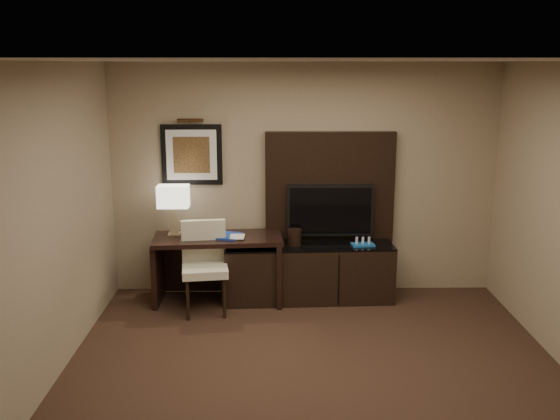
{
  "coord_description": "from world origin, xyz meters",
  "views": [
    {
      "loc": [
        -0.37,
        -4.68,
        2.68
      ],
      "look_at": [
        -0.29,
        1.8,
        1.15
      ],
      "focal_mm": 40.0,
      "sensor_mm": 36.0,
      "label": 1
    }
  ],
  "objects_px": {
    "desk_phone": "(197,233)",
    "ice_bucket": "(294,237)",
    "minibar_tray": "(363,242)",
    "desk": "(219,269)",
    "table_lamp": "(174,208)",
    "tv": "(330,210)",
    "credenza": "(309,272)",
    "desk_chair": "(205,268)"
  },
  "relations": [
    {
      "from": "table_lamp",
      "to": "minibar_tray",
      "type": "height_order",
      "value": "table_lamp"
    },
    {
      "from": "desk_phone",
      "to": "ice_bucket",
      "type": "distance_m",
      "value": 1.1
    },
    {
      "from": "table_lamp",
      "to": "ice_bucket",
      "type": "distance_m",
      "value": 1.41
    },
    {
      "from": "tv",
      "to": "ice_bucket",
      "type": "relative_size",
      "value": 5.51
    },
    {
      "from": "table_lamp",
      "to": "ice_bucket",
      "type": "xyz_separation_m",
      "value": [
        1.37,
        -0.06,
        -0.33
      ]
    },
    {
      "from": "desk_chair",
      "to": "ice_bucket",
      "type": "xyz_separation_m",
      "value": [
        0.98,
        0.37,
        0.25
      ]
    },
    {
      "from": "desk_phone",
      "to": "minibar_tray",
      "type": "xyz_separation_m",
      "value": [
        1.87,
        0.02,
        -0.12
      ]
    },
    {
      "from": "credenza",
      "to": "table_lamp",
      "type": "height_order",
      "value": "table_lamp"
    },
    {
      "from": "desk",
      "to": "desk_chair",
      "type": "bearing_deg",
      "value": -113.79
    },
    {
      "from": "desk",
      "to": "credenza",
      "type": "distance_m",
      "value": 1.04
    },
    {
      "from": "desk_chair",
      "to": "table_lamp",
      "type": "xyz_separation_m",
      "value": [
        -0.38,
        0.43,
        0.58
      ]
    },
    {
      "from": "ice_bucket",
      "to": "desk_phone",
      "type": "bearing_deg",
      "value": -177.09
    },
    {
      "from": "tv",
      "to": "table_lamp",
      "type": "distance_m",
      "value": 1.79
    },
    {
      "from": "desk",
      "to": "ice_bucket",
      "type": "xyz_separation_m",
      "value": [
        0.87,
        0.04,
        0.37
      ]
    },
    {
      "from": "credenza",
      "to": "desk_chair",
      "type": "relative_size",
      "value": 1.9
    },
    {
      "from": "desk",
      "to": "desk_phone",
      "type": "relative_size",
      "value": 6.83
    },
    {
      "from": "desk_chair",
      "to": "minibar_tray",
      "type": "xyz_separation_m",
      "value": [
        1.76,
        0.33,
        0.2
      ]
    },
    {
      "from": "ice_bucket",
      "to": "minibar_tray",
      "type": "relative_size",
      "value": 0.71
    },
    {
      "from": "credenza",
      "to": "tv",
      "type": "relative_size",
      "value": 1.92
    },
    {
      "from": "table_lamp",
      "to": "desk",
      "type": "bearing_deg",
      "value": -10.77
    },
    {
      "from": "ice_bucket",
      "to": "minibar_tray",
      "type": "height_order",
      "value": "ice_bucket"
    },
    {
      "from": "tv",
      "to": "ice_bucket",
      "type": "height_order",
      "value": "tv"
    },
    {
      "from": "tv",
      "to": "table_lamp",
      "type": "relative_size",
      "value": 1.61
    },
    {
      "from": "desk",
      "to": "ice_bucket",
      "type": "distance_m",
      "value": 0.94
    },
    {
      "from": "desk_phone",
      "to": "ice_bucket",
      "type": "height_order",
      "value": "desk_phone"
    },
    {
      "from": "desk_phone",
      "to": "table_lamp",
      "type": "bearing_deg",
      "value": 162.46
    },
    {
      "from": "ice_bucket",
      "to": "minibar_tray",
      "type": "bearing_deg",
      "value": -2.84
    },
    {
      "from": "desk_chair",
      "to": "ice_bucket",
      "type": "relative_size",
      "value": 5.58
    },
    {
      "from": "ice_bucket",
      "to": "minibar_tray",
      "type": "distance_m",
      "value": 0.78
    },
    {
      "from": "credenza",
      "to": "table_lamp",
      "type": "xyz_separation_m",
      "value": [
        -1.54,
        0.05,
        0.75
      ]
    },
    {
      "from": "desk_phone",
      "to": "ice_bucket",
      "type": "relative_size",
      "value": 1.16
    },
    {
      "from": "desk",
      "to": "table_lamp",
      "type": "relative_size",
      "value": 2.32
    },
    {
      "from": "credenza",
      "to": "desk_chair",
      "type": "distance_m",
      "value": 1.23
    },
    {
      "from": "tv",
      "to": "desk_chair",
      "type": "distance_m",
      "value": 1.6
    },
    {
      "from": "minibar_tray",
      "to": "ice_bucket",
      "type": "bearing_deg",
      "value": 177.16
    },
    {
      "from": "credenza",
      "to": "tv",
      "type": "xyz_separation_m",
      "value": [
        0.25,
        0.19,
        0.69
      ]
    },
    {
      "from": "ice_bucket",
      "to": "desk_chair",
      "type": "bearing_deg",
      "value": -159.36
    },
    {
      "from": "tv",
      "to": "desk_phone",
      "type": "xyz_separation_m",
      "value": [
        -1.52,
        -0.26,
        -0.19
      ]
    },
    {
      "from": "credenza",
      "to": "desk_phone",
      "type": "relative_size",
      "value": 9.1
    },
    {
      "from": "credenza",
      "to": "ice_bucket",
      "type": "distance_m",
      "value": 0.46
    },
    {
      "from": "tv",
      "to": "desk_chair",
      "type": "xyz_separation_m",
      "value": [
        -1.41,
        -0.57,
        -0.51
      ]
    },
    {
      "from": "minibar_tray",
      "to": "desk",
      "type": "bearing_deg",
      "value": 179.97
    }
  ]
}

